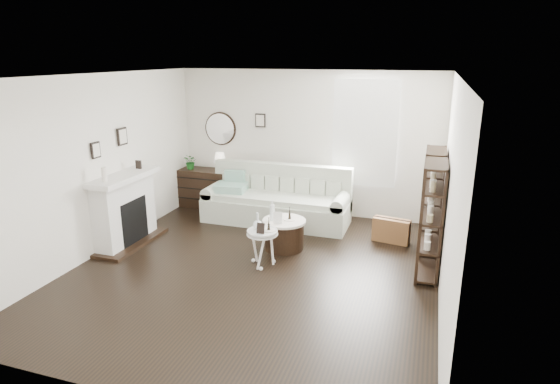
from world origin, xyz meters
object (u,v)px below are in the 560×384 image
(dresser, at_px, (206,188))
(sofa, at_px, (277,203))
(pedestal_table, at_px, (262,234))
(drum_table, at_px, (284,234))

(dresser, bearing_deg, sofa, -13.30)
(sofa, relative_size, pedestal_table, 4.85)
(sofa, bearing_deg, drum_table, -66.78)
(dresser, height_order, pedestal_table, dresser)
(pedestal_table, bearing_deg, dresser, 132.01)
(sofa, xyz_separation_m, dresser, (-1.64, 0.39, 0.04))
(drum_table, relative_size, pedestal_table, 1.26)
(sofa, bearing_deg, dresser, 166.70)
(dresser, xyz_separation_m, drum_table, (2.15, -1.57, -0.14))
(drum_table, xyz_separation_m, pedestal_table, (-0.10, -0.70, 0.26))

